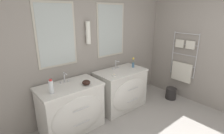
% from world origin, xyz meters
% --- Properties ---
extents(wall_back, '(5.48, 0.17, 2.60)m').
position_xyz_m(wall_back, '(-0.00, 2.12, 1.31)').
color(wall_back, gray).
rests_on(wall_back, ground_plane).
extents(wall_right, '(0.13, 4.13, 2.60)m').
position_xyz_m(wall_right, '(1.97, 0.94, 1.29)').
color(wall_right, gray).
rests_on(wall_right, ground_plane).
extents(vanity_left, '(1.05, 0.68, 0.83)m').
position_xyz_m(vanity_left, '(-0.70, 1.72, 0.42)').
color(vanity_left, silver).
rests_on(vanity_left, ground_plane).
extents(vanity_right, '(1.05, 0.68, 0.83)m').
position_xyz_m(vanity_right, '(0.47, 1.72, 0.42)').
color(vanity_right, silver).
rests_on(vanity_right, ground_plane).
extents(faucet_left, '(0.17, 0.12, 0.19)m').
position_xyz_m(faucet_left, '(-0.70, 1.90, 0.92)').
color(faucet_left, silver).
rests_on(faucet_left, vanity_left).
extents(faucet_right, '(0.17, 0.12, 0.19)m').
position_xyz_m(faucet_right, '(0.47, 1.90, 0.92)').
color(faucet_right, silver).
rests_on(faucet_right, vanity_right).
extents(toiletry_bottle, '(0.07, 0.07, 0.22)m').
position_xyz_m(toiletry_bottle, '(-1.03, 1.65, 0.94)').
color(toiletry_bottle, silver).
rests_on(toiletry_bottle, vanity_left).
extents(amenity_bowl, '(0.14, 0.14, 0.08)m').
position_xyz_m(amenity_bowl, '(-0.47, 1.59, 0.87)').
color(amenity_bowl, black).
rests_on(amenity_bowl, vanity_left).
extents(flower_vase, '(0.06, 0.06, 0.22)m').
position_xyz_m(flower_vase, '(0.82, 1.75, 0.92)').
color(flower_vase, teal).
rests_on(flower_vase, vanity_right).
extents(soap_dish, '(0.09, 0.06, 0.04)m').
position_xyz_m(soap_dish, '(0.15, 1.60, 0.85)').
color(soap_dish, white).
rests_on(soap_dish, vanity_right).
extents(waste_bin, '(0.25, 0.25, 0.27)m').
position_xyz_m(waste_bin, '(1.63, 1.24, 0.14)').
color(waste_bin, '#282626').
rests_on(waste_bin, ground_plane).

